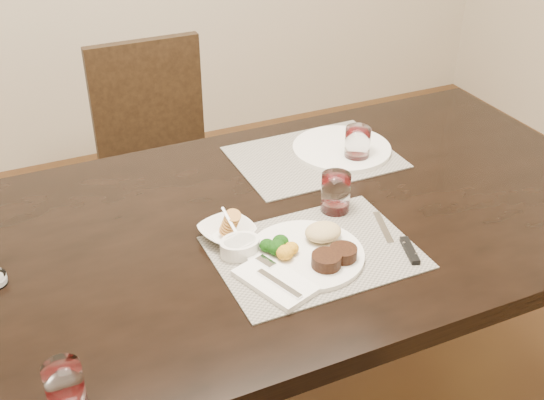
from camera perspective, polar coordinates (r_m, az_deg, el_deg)
name	(u,v)px	position (r m, az deg, el deg)	size (l,w,h in m)	color
dining_table	(259,249)	(1.75, -1.09, -4.16)	(2.00, 1.00, 0.75)	black
chair_far	(159,152)	(2.59, -9.40, 4.00)	(0.42, 0.42, 0.90)	black
placemat_near	(314,252)	(1.60, 3.56, -4.39)	(0.46, 0.34, 0.00)	gray
placemat_far	(314,157)	(1.99, 3.57, 3.59)	(0.46, 0.34, 0.00)	gray
dinner_plate	(311,251)	(1.57, 3.30, -4.25)	(0.27, 0.27, 0.05)	white
napkin_fork	(275,281)	(1.49, 0.26, -6.80)	(0.15, 0.20, 0.02)	white
steak_knife	(403,245)	(1.64, 10.91, -3.68)	(0.06, 0.23, 0.01)	white
cracker_bowl	(227,231)	(1.63, -3.79, -2.62)	(0.15, 0.15, 0.06)	white
sauce_ramekin	(240,246)	(1.58, -2.70, -3.87)	(0.10, 0.14, 0.08)	white
wine_glass_near	(336,194)	(1.73, 5.34, 0.47)	(0.07, 0.07, 0.10)	silver
far_plate	(342,148)	(2.03, 5.85, 4.31)	(0.29, 0.29, 0.01)	white
wine_glass_far	(357,146)	(1.97, 7.15, 4.54)	(0.07, 0.07, 0.10)	silver
wine_glass_side	(65,389)	(1.28, -16.91, -14.87)	(0.07, 0.07, 0.09)	silver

